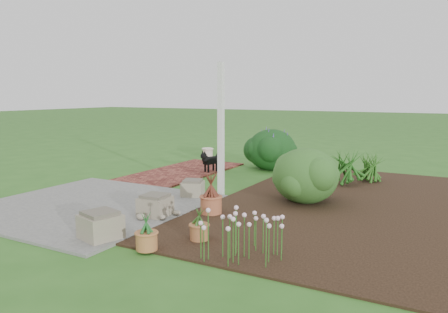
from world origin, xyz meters
The scene contains 18 objects.
ground centered at (0.00, 0.00, 0.00)m, with size 80.00×80.00×0.00m, color #2F6620.
concrete_patio centered at (-1.25, -1.75, 0.02)m, with size 3.50×3.50×0.04m, color #5C5C5A.
brick_path centered at (-1.70, 1.75, 0.02)m, with size 1.60×3.50×0.04m, color #5A221C.
garden_bed centered at (2.50, 0.50, 0.01)m, with size 4.00×7.00×0.03m, color black.
veranda_post centered at (0.30, 0.10, 1.25)m, with size 0.10×0.10×2.50m, color white.
stone_trough_near centered at (0.20, -2.95, 0.19)m, with size 0.46×0.46×0.31m, color #716553.
stone_trough_mid centered at (0.16, -1.74, 0.18)m, with size 0.43×0.43×0.29m, color #756F57.
stone_trough_far centered at (-0.06, -0.33, 0.17)m, with size 0.39×0.39×0.26m, color gray.
black_dog centered at (-1.06, 1.95, 0.33)m, with size 0.28×0.55×0.49m.
cream_ceramic_urn centered at (-1.90, 3.25, 0.23)m, with size 0.28×0.28×0.38m, color beige.
evergreen_shrub centered at (1.91, 0.28, 0.52)m, with size 1.15×1.15×0.98m, color #123A13.
agapanthus_clump_back centered at (2.18, 2.13, 0.48)m, with size 0.99×0.99×0.89m, color #1E4112, non-canonical shape.
agapanthus_clump_front centered at (2.55, 2.71, 0.39)m, with size 0.80×0.80×0.71m, color #184114, non-canonical shape.
pink_flower_patch centered at (2.16, -2.63, 0.35)m, with size 0.99×0.99×0.63m, color #113D0F, non-canonical shape.
terracotta_pot_bronze centered at (0.84, -1.18, 0.17)m, with size 0.34×0.34×0.28m, color #A55837.
terracotta_pot_small_left centered at (1.35, -2.35, 0.13)m, with size 0.25×0.25×0.21m, color #9B5E34.
terracotta_pot_small_right centered at (0.99, -2.98, 0.14)m, with size 0.26×0.26×0.22m, color #AC693A.
purple_flowering_bush centered at (0.03, 3.21, 0.53)m, with size 1.25×1.25×1.06m, color black.
Camera 1 is at (4.30, -7.01, 1.93)m, focal length 35.00 mm.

